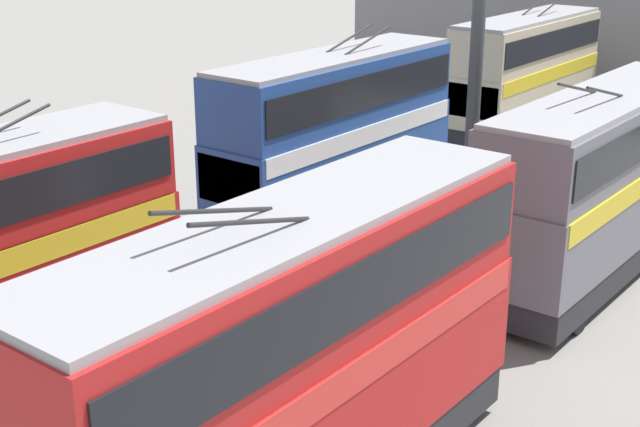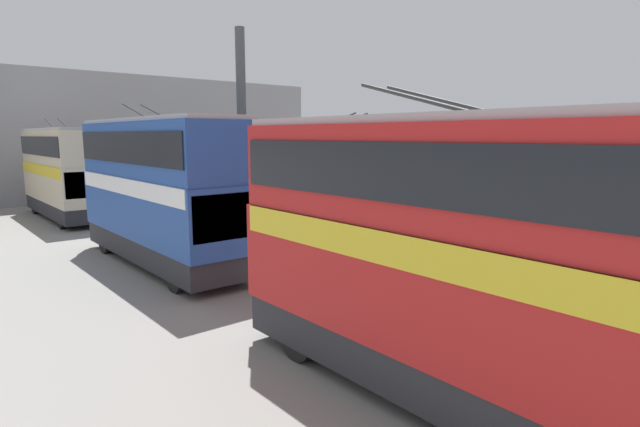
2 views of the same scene
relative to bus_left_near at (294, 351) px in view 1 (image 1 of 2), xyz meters
name	(u,v)px [view 1 (image 1 of 2)]	position (x,y,z in m)	size (l,w,h in m)	color
support_column_far	(474,93)	(13.01, 4.10, 1.36)	(0.71, 0.71, 8.97)	#42474C
bus_left_near	(294,351)	(0.00, 0.00, 0.00)	(9.81, 2.54, 5.90)	black
bus_left_far	(601,174)	(12.52, 0.00, -0.17)	(10.16, 2.54, 5.58)	black
bus_right_mid	(335,127)	(11.83, 8.20, -0.04)	(9.54, 2.54, 5.82)	black
bus_right_far	(526,69)	(25.03, 8.20, -0.15)	(9.26, 2.54, 5.63)	black
person_by_right_row	(129,335)	(1.32, 5.66, -2.09)	(0.48, 0.42, 1.71)	#473D33
person_aisle_midway	(341,286)	(6.25, 3.74, -2.17)	(0.32, 0.46, 1.58)	#384251
oil_drum	(525,242)	(12.60, 1.99, -2.58)	(0.57, 0.57, 0.84)	#424C56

